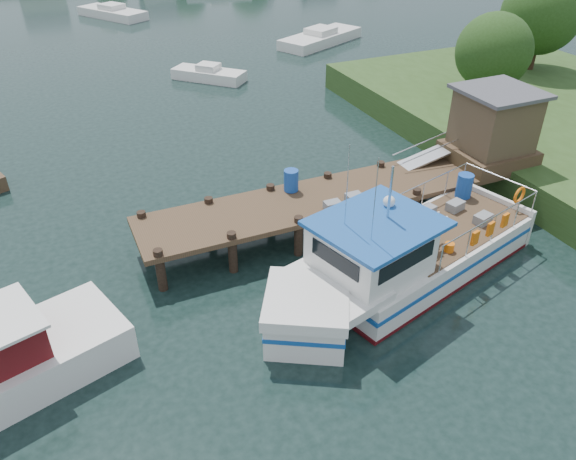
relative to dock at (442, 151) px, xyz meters
name	(u,v)px	position (x,y,z in m)	size (l,w,h in m)	color
ground_plane	(296,233)	(-6.51, -0.01, -2.24)	(160.00, 160.00, 0.00)	black
dock	(442,151)	(0.00, 0.00, 0.00)	(16.60, 3.00, 4.78)	#483422
lobster_boat	(398,260)	(-4.74, -4.23, -1.23)	(11.51, 5.87, 5.56)	silver
moored_b	(209,74)	(-3.95, 19.48, -1.84)	(4.60, 4.65, 1.08)	silver
moored_c	(321,38)	(7.10, 24.83, -1.78)	(8.17, 5.82, 1.23)	silver
moored_d	(112,12)	(-6.67, 41.35, -1.78)	(5.87, 7.47, 1.23)	silver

